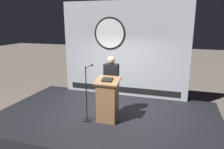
{
  "coord_description": "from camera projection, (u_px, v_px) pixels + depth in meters",
  "views": [
    {
      "loc": [
        1.91,
        -5.44,
        2.93
      ],
      "look_at": [
        0.16,
        0.02,
        1.51
      ],
      "focal_mm": 34.09,
      "sensor_mm": 36.0,
      "label": 1
    }
  ],
  "objects": [
    {
      "name": "ground_plane",
      "position": [
        107.0,
        124.0,
        6.3
      ],
      "size": [
        40.0,
        40.0,
        0.0
      ],
      "primitive_type": "plane",
      "color": "#6B6056"
    },
    {
      "name": "stage_platform",
      "position": [
        107.0,
        119.0,
        6.26
      ],
      "size": [
        6.4,
        4.0,
        0.3
      ],
      "primitive_type": "cube",
      "color": "black",
      "rests_on": "ground"
    },
    {
      "name": "banner_display",
      "position": [
        123.0,
        50.0,
        7.54
      ],
      "size": [
        4.56,
        0.12,
        3.36
      ],
      "color": "#B2B7C1",
      "rests_on": "stage_platform"
    },
    {
      "name": "podium",
      "position": [
        107.0,
        100.0,
        5.69
      ],
      "size": [
        0.64,
        0.5,
        1.22
      ],
      "color": "olive",
      "rests_on": "stage_platform"
    },
    {
      "name": "speaker_person",
      "position": [
        111.0,
        85.0,
        6.08
      ],
      "size": [
        0.4,
        0.26,
        1.71
      ],
      "color": "black",
      "rests_on": "stage_platform"
    },
    {
      "name": "microphone_stand",
      "position": [
        87.0,
        101.0,
        5.78
      ],
      "size": [
        0.24,
        0.57,
        1.52
      ],
      "color": "black",
      "rests_on": "stage_platform"
    }
  ]
}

